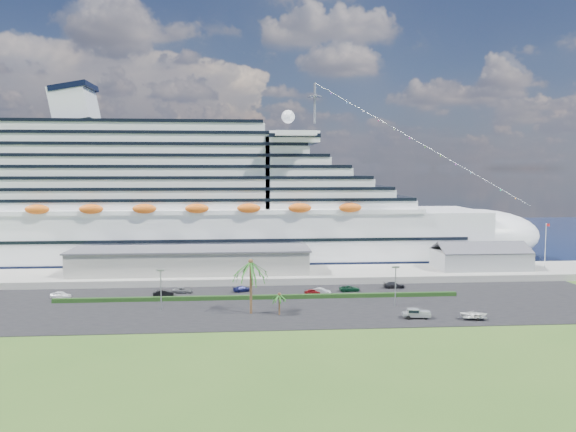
{
  "coord_description": "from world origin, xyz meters",
  "views": [
    {
      "loc": [
        -11.12,
        -104.56,
        28.53
      ],
      "look_at": [
        -0.67,
        30.0,
        17.13
      ],
      "focal_mm": 35.0,
      "sensor_mm": 36.0,
      "label": 1
    }
  ],
  "objects": [
    {
      "name": "pickup_truck",
      "position": [
        21.28,
        -2.05,
        1.13
      ],
      "size": [
        5.47,
        2.65,
        1.85
      ],
      "color": "black",
      "rests_on": "asphalt_lot"
    },
    {
      "name": "flagpole",
      "position": [
        70.04,
        40.0,
        8.27
      ],
      "size": [
        1.08,
        0.16,
        12.0
      ],
      "color": "silver",
      "rests_on": "wharf"
    },
    {
      "name": "parked_car_0",
      "position": [
        -51.5,
        20.11,
        0.89
      ],
      "size": [
        4.85,
        2.9,
        1.55
      ],
      "primitive_type": "imported",
      "rotation": [
        0.0,
        0.0,
        1.32
      ],
      "color": "white",
      "rests_on": "asphalt_lot"
    },
    {
      "name": "water",
      "position": [
        0.0,
        130.0,
        0.01
      ],
      "size": [
        420.0,
        160.0,
        0.02
      ],
      "primitive_type": "cube",
      "color": "black",
      "rests_on": "ground"
    },
    {
      "name": "cruise_ship",
      "position": [
        -21.53,
        64.0,
        16.69
      ],
      "size": [
        191.0,
        38.0,
        54.0
      ],
      "color": "silver",
      "rests_on": "ground"
    },
    {
      "name": "parked_car_3",
      "position": [
        -11.68,
        23.84,
        0.79
      ],
      "size": [
        4.97,
        3.46,
        1.34
      ],
      "primitive_type": "imported",
      "rotation": [
        0.0,
        0.0,
        1.95
      ],
      "color": "#141849",
      "rests_on": "asphalt_lot"
    },
    {
      "name": "port_shed",
      "position": [
        52.0,
        40.0,
        4.4
      ],
      "size": [
        24.0,
        12.31,
        7.37
      ],
      "color": "gray",
      "rests_on": "wharf"
    },
    {
      "name": "hedge",
      "position": [
        -8.0,
        16.0,
        0.57
      ],
      "size": [
        88.0,
        1.1,
        0.9
      ],
      "primitive_type": "cube",
      "color": "black",
      "rests_on": "asphalt_lot"
    },
    {
      "name": "wharf",
      "position": [
        0.0,
        40.0,
        0.9
      ],
      "size": [
        240.0,
        20.0,
        1.8
      ],
      "primitive_type": "cube",
      "color": "gray",
      "rests_on": "ground"
    },
    {
      "name": "parked_car_4",
      "position": [
        4.15,
        19.42,
        0.77
      ],
      "size": [
        4.0,
        2.0,
        1.31
      ],
      "primitive_type": "imported",
      "rotation": [
        0.0,
        0.0,
        1.69
      ],
      "color": "maroon",
      "rests_on": "asphalt_lot"
    },
    {
      "name": "boat_trailer",
      "position": [
        31.87,
        -4.0,
        1.18
      ],
      "size": [
        5.73,
        4.09,
        1.6
      ],
      "color": "gray",
      "rests_on": "asphalt_lot"
    },
    {
      "name": "ground",
      "position": [
        0.0,
        0.0,
        0.0
      ],
      "size": [
        420.0,
        420.0,
        0.0
      ],
      "primitive_type": "plane",
      "color": "#31551C",
      "rests_on": "ground"
    },
    {
      "name": "parked_car_7",
      "position": [
        24.34,
        24.97,
        0.85
      ],
      "size": [
        5.06,
        2.07,
        1.47
      ],
      "primitive_type": "imported",
      "rotation": [
        0.0,
        0.0,
        1.57
      ],
      "color": "black",
      "rests_on": "asphalt_lot"
    },
    {
      "name": "palm_short",
      "position": [
        -4.5,
        2.5,
        3.67
      ],
      "size": [
        3.53,
        3.53,
        4.56
      ],
      "color": "#47301E",
      "rests_on": "ground"
    },
    {
      "name": "palm_tall",
      "position": [
        -10.0,
        4.0,
        9.2
      ],
      "size": [
        8.82,
        8.82,
        11.13
      ],
      "color": "#47301E",
      "rests_on": "ground"
    },
    {
      "name": "lamp_post_left",
      "position": [
        -28.0,
        8.0,
        5.34
      ],
      "size": [
        1.6,
        0.35,
        8.27
      ],
      "color": "gray",
      "rests_on": "asphalt_lot"
    },
    {
      "name": "terminal_building",
      "position": [
        -25.0,
        40.0,
        5.01
      ],
      "size": [
        61.0,
        15.0,
        6.3
      ],
      "color": "gray",
      "rests_on": "wharf"
    },
    {
      "name": "parked_car_1",
      "position": [
        -29.36,
        20.16,
        0.88
      ],
      "size": [
        4.83,
        2.65,
        1.51
      ],
      "primitive_type": "imported",
      "rotation": [
        0.0,
        0.0,
        1.81
      ],
      "color": "black",
      "rests_on": "asphalt_lot"
    },
    {
      "name": "lamp_post_right",
      "position": [
        20.0,
        8.0,
        5.34
      ],
      "size": [
        1.6,
        0.35,
        8.27
      ],
      "color": "gray",
      "rests_on": "asphalt_lot"
    },
    {
      "name": "parked_car_2",
      "position": [
        -25.42,
        23.55,
        0.75
      ],
      "size": [
        4.69,
        2.51,
        1.25
      ],
      "primitive_type": "imported",
      "rotation": [
        0.0,
        0.0,
        1.47
      ],
      "color": "gray",
      "rests_on": "asphalt_lot"
    },
    {
      "name": "asphalt_lot",
      "position": [
        0.0,
        11.0,
        0.06
      ],
      "size": [
        140.0,
        38.0,
        0.12
      ],
      "primitive_type": "cube",
      "color": "black",
      "rests_on": "ground"
    },
    {
      "name": "parked_car_6",
      "position": [
        13.1,
        22.23,
        0.78
      ],
      "size": [
        4.91,
        2.63,
        1.31
      ],
      "primitive_type": "imported",
      "rotation": [
        0.0,
        0.0,
        1.67
      ],
      "color": "#0D3621",
      "rests_on": "asphalt_lot"
    },
    {
      "name": "parked_car_5",
      "position": [
        6.06,
        19.59,
        0.83
      ],
      "size": [
        4.55,
        3.03,
        1.42
      ],
      "primitive_type": "imported",
      "rotation": [
        0.0,
        0.0,
        1.18
      ],
      "color": "#A3A5AA",
      "rests_on": "asphalt_lot"
    }
  ]
}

